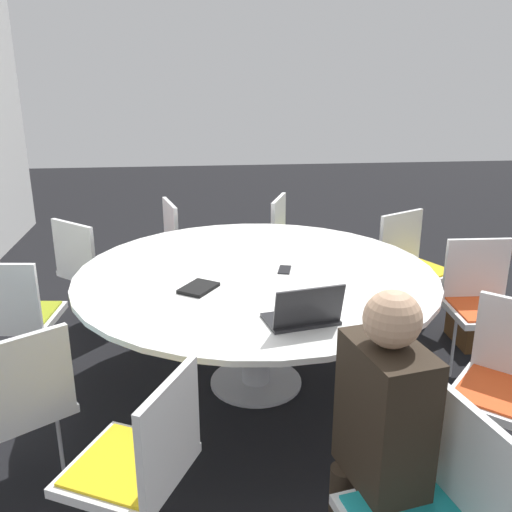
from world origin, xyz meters
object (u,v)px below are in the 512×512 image
(handbag, at_px, (467,325))
(chair_5, at_px, (187,242))
(chair_2, at_px, (482,297))
(spiral_notebook, at_px, (199,288))
(chair_0, at_px, (434,508))
(chair_6, at_px, (90,264))
(chair_1, at_px, (509,378))
(person_0, at_px, (380,423))
(chair_9, at_px, (142,457))
(cell_phone, at_px, (285,270))
(chair_4, at_px, (293,239))
(chair_7, at_px, (15,311))
(chair_8, at_px, (17,398))
(laptop, at_px, (304,314))
(chair_3, at_px, (412,261))

(handbag, bearing_deg, chair_5, 64.20)
(chair_2, relative_size, spiral_notebook, 3.36)
(chair_0, bearing_deg, chair_6, 19.20)
(chair_0, xyz_separation_m, chair_1, (0.77, -0.68, 0.00))
(handbag, bearing_deg, person_0, 146.02)
(chair_9, xyz_separation_m, cell_phone, (1.34, -0.73, 0.23))
(chair_9, bearing_deg, chair_4, 5.18)
(chair_0, relative_size, person_0, 0.71)
(spiral_notebook, xyz_separation_m, handbag, (0.65, -1.90, -0.62))
(chair_7, distance_m, cell_phone, 1.63)
(chair_0, height_order, person_0, person_0)
(chair_1, height_order, chair_4, same)
(chair_1, distance_m, person_0, 1.00)
(chair_8, height_order, cell_phone, chair_8)
(chair_0, xyz_separation_m, cell_phone, (1.70, 0.26, 0.23))
(chair_8, distance_m, chair_9, 0.74)
(chair_0, height_order, spiral_notebook, chair_0)
(chair_4, xyz_separation_m, chair_5, (0.00, 0.89, 0.00))
(cell_phone, bearing_deg, chair_1, -134.84)
(chair_7, xyz_separation_m, cell_phone, (-0.08, -1.61, 0.23))
(chair_2, height_order, chair_9, same)
(laptop, height_order, handbag, laptop)
(chair_2, distance_m, handbag, 0.55)
(chair_4, height_order, chair_5, same)
(spiral_notebook, xyz_separation_m, cell_phone, (0.26, -0.51, -0.01))
(chair_6, bearing_deg, chair_9, -34.80)
(person_0, xyz_separation_m, cell_phone, (1.48, 0.13, 0.04))
(chair_7, xyz_separation_m, spiral_notebook, (-0.33, -1.10, 0.24))
(chair_8, relative_size, laptop, 2.28)
(chair_6, height_order, chair_7, same)
(chair_9, bearing_deg, chair_2, -30.39)
(chair_5, bearing_deg, person_0, -0.50)
(laptop, bearing_deg, chair_8, -5.88)
(spiral_notebook, bearing_deg, chair_0, -151.87)
(cell_phone, distance_m, handbag, 1.57)
(cell_phone, bearing_deg, chair_8, 123.76)
(chair_1, bearing_deg, laptop, 30.95)
(chair_7, bearing_deg, laptop, -20.89)
(chair_0, relative_size, chair_3, 1.00)
(chair_0, bearing_deg, chair_3, -30.62)
(chair_8, height_order, laptop, laptop)
(chair_8, relative_size, cell_phone, 5.67)
(chair_4, relative_size, person_0, 0.71)
(spiral_notebook, bearing_deg, chair_6, 35.15)
(chair_3, bearing_deg, cell_phone, 6.15)
(chair_1, xyz_separation_m, chair_4, (2.29, 0.66, 0.00))
(cell_phone, bearing_deg, handbag, -74.28)
(chair_3, relative_size, laptop, 2.28)
(chair_4, distance_m, person_0, 2.85)
(chair_9, bearing_deg, chair_7, 57.45)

